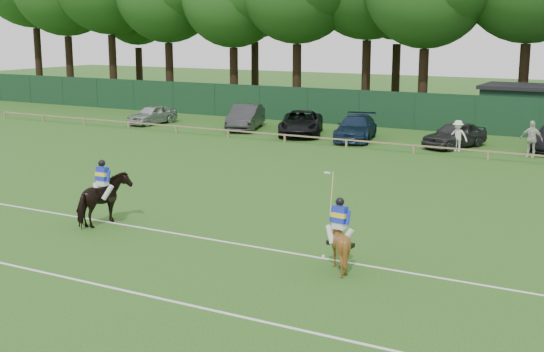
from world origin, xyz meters
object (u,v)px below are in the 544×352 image
Objects in this scene: sedan_silver at (152,114)px; spectator_left at (458,136)px; suv_black at (301,123)px; horse_dark at (103,200)px; sedan_navy at (356,128)px; sedan_grey at (246,117)px; hatch_grey at (455,135)px; horse_chestnut at (339,244)px; polo_ball at (323,256)px; spectator_mid at (531,139)px.

sedan_silver is 2.33× the size of spectator_left.
horse_dark is at bearing -103.21° from suv_black.
sedan_navy is 6.57m from spectator_left.
hatch_grey is at bearing -21.39° from sedan_grey.
polo_ball is at bearing -34.67° from horse_chestnut.
spectator_left is (-2.43, 21.57, 0.11)m from horse_chestnut.
sedan_grey is at bearing 12.39° from sedan_silver.
spectator_mid reaches higher than sedan_navy.
spectator_left is (6.67, 21.23, -0.03)m from horse_dark.
horse_dark is at bearing -89.37° from sedan_grey.
sedan_navy is 10.49m from spectator_mid.
horse_chestnut is 24.24m from sedan_navy.
sedan_navy reaches higher than polo_ball.
horse_dark is 23.20m from hatch_grey.
spectator_left is (0.47, -1.12, 0.12)m from hatch_grey.
sedan_navy is at bearing 110.36° from polo_ball.
horse_chestnut is 21.43m from spectator_mid.
horse_dark reaches higher than sedan_silver.
suv_black is 25.08m from polo_ball.
sedan_silver is (-15.30, 22.03, -0.20)m from horse_dark.
sedan_grey is at bearing 178.05° from spectator_mid.
spectator_mid reaches higher than sedan_silver.
sedan_navy reaches higher than sedan_silver.
sedan_grey is 0.97× the size of sedan_navy.
hatch_grey is 4.60m from spectator_mid.
spectator_mid is (10.59, 21.04, 0.10)m from horse_dark.
hatch_grey is at bearing -104.48° from horse_dark.
horse_dark is 0.49× the size of hatch_grey.
sedan_grey is 2.90× the size of spectator_left.
horse_chestnut is at bearing -82.17° from sedan_navy.
spectator_mid is (4.40, -1.32, 0.25)m from hatch_grey.
horse_dark is 0.41× the size of sedan_navy.
suv_black is (-12.77, 22.76, 0.01)m from horse_chestnut.
sedan_grey reaches higher than suv_black.
sedan_grey is (7.15, 0.95, 0.14)m from sedan_silver.
suv_black is at bearing 118.46° from polo_ball.
suv_black is 2.79× the size of spectator_mid.
sedan_silver is 0.78× the size of sedan_navy.
spectator_mid is at bearing 83.59° from polo_ball.
sedan_silver is at bearing 137.43° from polo_ball.
sedan_navy is (8.32, -0.78, -0.07)m from sedan_grey.
sedan_navy is 57.53× the size of polo_ball.
hatch_grey is 2.52× the size of spectator_left.
spectator_mid is at bearing -115.71° from horse_dark.
horse_dark is at bearing 4.20° from horse_chestnut.
hatch_grey is at bearing 5.66° from sedan_silver.
polo_ball is at bearing -62.56° from hatch_grey.
suv_black is at bearing -79.68° from horse_dark.
sedan_grey is 0.91× the size of suv_black.
horse_dark is 23.56m from spectator_mid.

